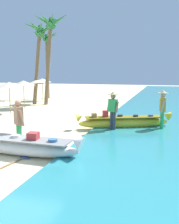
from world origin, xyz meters
TOP-DOWN VIEW (x-y plane):
  - ground_plane at (0.00, 0.00)m, footprint 80.00×80.00m
  - boat_white_foreground at (0.45, -0.24)m, footprint 4.13×0.87m
  - boat_yellow_midground at (2.88, 4.34)m, footprint 4.21×2.22m
  - person_vendor_hatted at (2.54, 3.61)m, footprint 0.57×0.45m
  - person_tourist_customer at (-0.07, 0.48)m, footprint 0.55×0.51m
  - person_vendor_assistant at (4.55, 4.43)m, footprint 0.44×0.57m
  - parasol_row_0 at (-4.42, 6.58)m, footprint 1.60×1.60m
  - parasol_row_1 at (-4.67, 8.66)m, footprint 1.60×1.60m
  - parasol_row_2 at (-4.98, 10.97)m, footprint 1.60×1.60m
  - parasol_row_3 at (-5.55, 13.25)m, footprint 1.60×1.60m
  - palm_tree_tall_inland at (-6.03, 15.28)m, footprint 2.37×2.56m
  - palm_tree_leaning_seaward at (-4.54, 10.99)m, footprint 2.52×2.36m
  - palm_tree_mid_cluster at (-3.68, 11.02)m, footprint 2.82×2.45m
  - paddle at (0.61, -0.97)m, footprint 0.46×1.60m

SIDE VIEW (x-z plane):
  - ground_plane at x=0.00m, z-range 0.00..0.00m
  - paddle at x=0.61m, z-range 0.00..0.06m
  - boat_white_foreground at x=0.45m, z-range -0.11..0.71m
  - boat_yellow_midground at x=2.88m, z-range -0.11..0.72m
  - person_tourist_customer at x=-0.07m, z-range 0.10..1.73m
  - person_vendor_hatted at x=2.54m, z-range 0.14..1.87m
  - person_vendor_assistant at x=4.55m, z-range 0.14..1.91m
  - parasol_row_0 at x=-4.42m, z-range 0.79..2.70m
  - parasol_row_1 at x=-4.67m, z-range 0.79..2.70m
  - parasol_row_2 at x=-4.98m, z-range 0.79..2.70m
  - parasol_row_3 at x=-5.55m, z-range 0.79..2.70m
  - palm_tree_tall_inland at x=-6.03m, z-range 1.87..8.00m
  - palm_tree_leaning_seaward at x=-4.54m, z-range 1.90..8.10m
  - palm_tree_mid_cluster at x=-3.68m, z-range 2.08..8.76m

